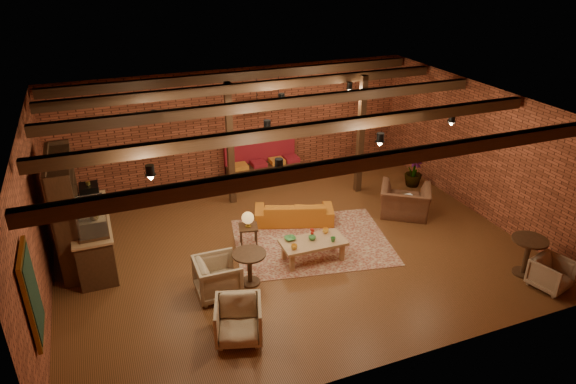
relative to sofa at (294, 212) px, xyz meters
name	(u,v)px	position (x,y,z in m)	size (l,w,h in m)	color
floor	(290,245)	(-0.49, -0.97, -0.28)	(10.00, 10.00, 0.00)	#402910
ceiling	(290,108)	(-0.49, -0.97, 2.92)	(10.00, 8.00, 0.02)	black
wall_back	(237,126)	(-0.49, 3.03, 1.32)	(10.00, 0.02, 3.20)	brown
wall_front	(390,285)	(-0.49, -4.97, 1.32)	(10.00, 0.02, 3.20)	brown
wall_left	(35,223)	(-5.49, -0.97, 1.32)	(0.02, 8.00, 3.20)	brown
wall_right	(479,150)	(4.51, -0.97, 1.32)	(0.02, 8.00, 3.20)	brown
ceiling_beams	(290,114)	(-0.49, -0.97, 2.80)	(9.80, 6.40, 0.22)	black
ceiling_pipe	(265,105)	(-0.49, 0.63, 2.57)	(0.12, 0.12, 9.60)	black
post_left	(230,145)	(-1.09, 1.63, 1.32)	(0.16, 0.16, 3.20)	black
post_right	(361,136)	(2.31, 1.03, 1.32)	(0.16, 0.16, 3.20)	black
service_counter	(92,227)	(-4.59, 0.03, 0.52)	(0.80, 2.50, 1.60)	black
plant_counter	(93,204)	(-4.49, 0.23, 0.94)	(0.35, 0.39, 0.30)	#337F33
shelving_hutch	(68,211)	(-4.99, 0.13, 0.92)	(0.52, 2.00, 2.40)	black
chalkboard_menu	(32,294)	(-5.42, -3.27, 1.32)	(0.08, 0.96, 1.46)	black
banquette	(264,165)	(0.11, 2.58, 0.22)	(2.10, 0.70, 1.00)	maroon
service_sign	(268,106)	(0.11, 2.13, 2.07)	(0.86, 0.06, 0.30)	orange
ceiling_spotlights	(290,125)	(-0.49, -0.97, 2.58)	(6.40, 4.40, 0.28)	black
rug	(312,242)	(0.02, -1.02, -0.27)	(3.47, 2.65, 0.01)	maroon
sofa	(294,212)	(0.00, 0.00, 0.00)	(1.90, 0.74, 0.56)	#B76119
coffee_table	(312,243)	(-0.27, -1.70, 0.14)	(1.39, 0.71, 0.72)	#997A47
side_table_lamp	(248,221)	(-1.37, -0.67, 0.38)	(0.49, 0.49, 0.87)	black
round_table_left	(250,263)	(-1.77, -2.02, 0.20)	(0.67, 0.67, 0.70)	black
armchair_a	(218,276)	(-2.45, -2.13, 0.15)	(0.82, 0.77, 0.85)	beige
armchair_b	(238,319)	(-2.43, -3.47, 0.13)	(0.79, 0.74, 0.81)	beige
armchair_right	(405,196)	(2.71, -0.68, 0.25)	(1.20, 0.78, 1.05)	brown
side_table_book	(407,198)	(2.74, -0.69, 0.20)	(0.60, 0.60, 0.54)	black
round_table_right	(528,251)	(3.59, -3.78, 0.27)	(0.71, 0.71, 0.83)	black
armchair_far	(552,272)	(3.71, -4.32, 0.07)	(0.67, 0.63, 0.69)	beige
plant_tall	(417,143)	(3.91, 0.74, 1.02)	(1.45, 1.45, 2.59)	#4C7F4C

